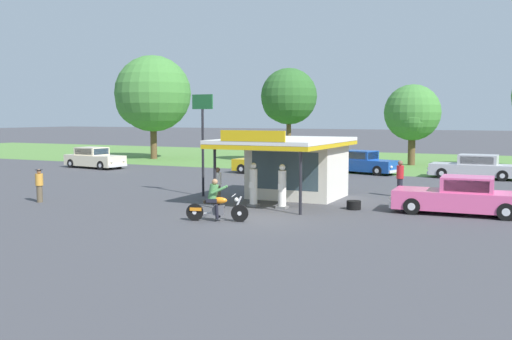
% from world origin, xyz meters
% --- Properties ---
extents(ground_plane, '(300.00, 300.00, 0.00)m').
position_xyz_m(ground_plane, '(0.00, 0.00, 0.00)').
color(ground_plane, '#424247').
extents(grass_verge_strip, '(120.00, 24.00, 0.01)m').
position_xyz_m(grass_verge_strip, '(0.00, 30.00, 0.00)').
color(grass_verge_strip, '#56843D').
rests_on(grass_verge_strip, ground).
extents(service_station_kiosk, '(4.75, 6.92, 3.31)m').
position_xyz_m(service_station_kiosk, '(-0.85, 5.50, 1.67)').
color(service_station_kiosk, silver).
rests_on(service_station_kiosk, ground).
extents(gas_pump_nearside, '(0.44, 0.44, 1.89)m').
position_xyz_m(gas_pump_nearside, '(-1.52, 2.41, 0.86)').
color(gas_pump_nearside, slate).
rests_on(gas_pump_nearside, ground).
extents(gas_pump_offside, '(0.44, 0.44, 1.87)m').
position_xyz_m(gas_pump_offside, '(-0.18, 2.41, 0.85)').
color(gas_pump_offside, slate).
rests_on(gas_pump_offside, ground).
extents(motorcycle_with_rider, '(2.26, 0.92, 1.58)m').
position_xyz_m(motorcycle_with_rider, '(-1.22, -1.40, 0.65)').
color(motorcycle_with_rider, black).
rests_on(motorcycle_with_rider, ground).
extents(featured_classic_sedan, '(5.31, 2.05, 1.51)m').
position_xyz_m(featured_classic_sedan, '(6.77, 4.10, 0.68)').
color(featured_classic_sedan, '#E55993').
rests_on(featured_classic_sedan, ground).
extents(parked_car_back_row_left, '(5.24, 2.52, 1.55)m').
position_xyz_m(parked_car_back_row_left, '(-20.40, 14.11, 0.71)').
color(parked_car_back_row_left, beige).
rests_on(parked_car_back_row_left, ground).
extents(parked_car_back_row_far_right, '(5.37, 2.44, 1.57)m').
position_xyz_m(parked_car_back_row_far_right, '(-6.50, 15.53, 0.72)').
color(parked_car_back_row_far_right, gold).
rests_on(parked_car_back_row_far_right, ground).
extents(parked_car_back_row_centre, '(5.41, 2.13, 1.49)m').
position_xyz_m(parked_car_back_row_centre, '(6.06, 18.48, 0.68)').
color(parked_car_back_row_centre, '#B7B7BC').
rests_on(parked_car_back_row_centre, ground).
extents(parked_car_back_row_far_left, '(5.50, 3.02, 1.54)m').
position_xyz_m(parked_car_back_row_far_left, '(-1.26, 18.77, 0.70)').
color(parked_car_back_row_far_left, '#19479E').
rests_on(parked_car_back_row_far_left, ground).
extents(bystander_leaning_by_kiosk, '(0.34, 0.34, 1.76)m').
position_xyz_m(bystander_leaning_by_kiosk, '(3.57, 8.08, 0.93)').
color(bystander_leaning_by_kiosk, black).
rests_on(bystander_leaning_by_kiosk, ground).
extents(bystander_chatting_near_pumps, '(0.34, 0.34, 1.51)m').
position_xyz_m(bystander_chatting_near_pumps, '(-10.76, -0.65, 0.80)').
color(bystander_chatting_near_pumps, brown).
rests_on(bystander_chatting_near_pumps, ground).
extents(bystander_admiring_sedan, '(0.34, 0.34, 1.63)m').
position_xyz_m(bystander_admiring_sedan, '(-3.24, 2.34, 0.86)').
color(bystander_admiring_sedan, brown).
rests_on(bystander_admiring_sedan, ground).
extents(tree_oak_far_right, '(4.43, 4.43, 6.38)m').
position_xyz_m(tree_oak_far_right, '(0.65, 26.83, 4.06)').
color(tree_oak_far_right, brown).
rests_on(tree_oak_far_right, ground).
extents(tree_oak_right, '(4.76, 4.76, 7.93)m').
position_xyz_m(tree_oak_right, '(-9.63, 25.89, 5.42)').
color(tree_oak_right, brown).
rests_on(tree_oak_right, ground).
extents(tree_oak_centre, '(6.87, 6.87, 9.34)m').
position_xyz_m(tree_oak_centre, '(-22.07, 23.68, 5.74)').
color(tree_oak_centre, brown).
rests_on(tree_oak_centre, ground).
extents(roadside_pole_sign, '(1.10, 0.12, 4.91)m').
position_xyz_m(roadside_pole_sign, '(-5.11, 4.25, 3.34)').
color(roadside_pole_sign, black).
rests_on(roadside_pole_sign, ground).
extents(spare_tire_stack, '(0.60, 0.60, 0.36)m').
position_xyz_m(spare_tire_stack, '(2.62, 3.46, 0.18)').
color(spare_tire_stack, black).
rests_on(spare_tire_stack, ground).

